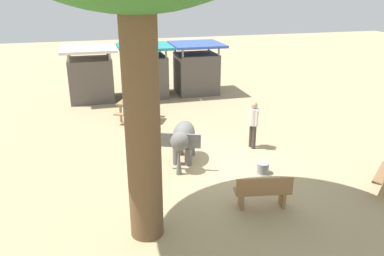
% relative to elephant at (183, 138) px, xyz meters
% --- Properties ---
extents(ground_plane, '(60.00, 60.00, 0.00)m').
position_rel_elephant_xyz_m(ground_plane, '(0.93, -0.55, -0.80)').
color(ground_plane, tan).
extents(elephant, '(1.42, 1.79, 1.25)m').
position_rel_elephant_xyz_m(elephant, '(0.00, 0.00, 0.00)').
color(elephant, slate).
rests_on(elephant, ground_plane).
extents(person_handler, '(0.32, 0.51, 1.62)m').
position_rel_elephant_xyz_m(person_handler, '(2.55, 0.51, 0.15)').
color(person_handler, '#3F3833').
rests_on(person_handler, ground_plane).
extents(wooden_bench, '(1.45, 0.65, 0.88)m').
position_rel_elephant_xyz_m(wooden_bench, '(1.26, -3.11, -0.33)').
color(wooden_bench, olive).
rests_on(wooden_bench, ground_plane).
extents(picnic_table_near, '(1.99, 1.98, 0.78)m').
position_rel_elephant_xyz_m(picnic_table_near, '(-0.86, 4.32, -0.21)').
color(picnic_table_near, '#9E7A51').
rests_on(picnic_table_near, ground_plane).
extents(market_stall_white, '(2.50, 2.50, 2.52)m').
position_rel_elephant_xyz_m(market_stall_white, '(-2.56, 7.91, 0.34)').
color(market_stall_white, '#59514C').
rests_on(market_stall_white, ground_plane).
extents(market_stall_teal, '(2.50, 2.50, 2.52)m').
position_rel_elephant_xyz_m(market_stall_teal, '(0.04, 7.91, 0.34)').
color(market_stall_teal, '#59514C').
rests_on(market_stall_teal, ground_plane).
extents(market_stall_blue, '(2.50, 2.50, 2.52)m').
position_rel_elephant_xyz_m(market_stall_blue, '(2.64, 7.91, 0.34)').
color(market_stall_blue, '#59514C').
rests_on(market_stall_blue, ground_plane).
extents(feed_bucket, '(0.36, 0.36, 0.32)m').
position_rel_elephant_xyz_m(feed_bucket, '(2.09, -1.35, -0.64)').
color(feed_bucket, gray).
rests_on(feed_bucket, ground_plane).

